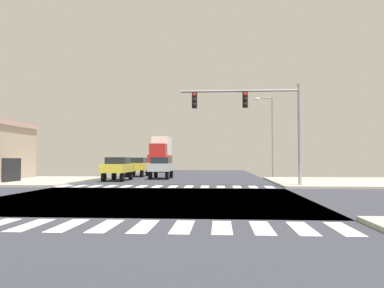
{
  "coord_description": "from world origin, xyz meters",
  "views": [
    {
      "loc": [
        3.21,
        -17.33,
        1.73
      ],
      "look_at": [
        1.51,
        6.39,
        2.65
      ],
      "focal_mm": 36.74,
      "sensor_mm": 36.0,
      "label": 1
    }
  ],
  "objects_px": {
    "traffic_signal_mast": "(252,111)",
    "sedan_inner_6": "(161,166)",
    "box_truck_leading_1": "(161,153)",
    "sedan_nearside_1": "(138,165)",
    "street_lamp": "(270,129)",
    "sedan_queued_2": "(118,167)"
  },
  "relations": [
    {
      "from": "traffic_signal_mast",
      "to": "sedan_nearside_1",
      "type": "height_order",
      "value": "traffic_signal_mast"
    },
    {
      "from": "traffic_signal_mast",
      "to": "sedan_nearside_1",
      "type": "bearing_deg",
      "value": 125.96
    },
    {
      "from": "street_lamp",
      "to": "sedan_queued_2",
      "type": "xyz_separation_m",
      "value": [
        -12.8,
        -5.5,
        -3.4
      ]
    },
    {
      "from": "sedan_nearside_1",
      "to": "box_truck_leading_1",
      "type": "height_order",
      "value": "box_truck_leading_1"
    },
    {
      "from": "box_truck_leading_1",
      "to": "sedan_inner_6",
      "type": "height_order",
      "value": "box_truck_leading_1"
    },
    {
      "from": "traffic_signal_mast",
      "to": "box_truck_leading_1",
      "type": "relative_size",
      "value": 1.04
    },
    {
      "from": "street_lamp",
      "to": "sedan_inner_6",
      "type": "height_order",
      "value": "street_lamp"
    },
    {
      "from": "street_lamp",
      "to": "sedan_queued_2",
      "type": "bearing_deg",
      "value": -156.74
    },
    {
      "from": "traffic_signal_mast",
      "to": "street_lamp",
      "type": "height_order",
      "value": "street_lamp"
    },
    {
      "from": "sedan_nearside_1",
      "to": "box_truck_leading_1",
      "type": "relative_size",
      "value": 0.6
    },
    {
      "from": "sedan_inner_6",
      "to": "sedan_queued_2",
      "type": "bearing_deg",
      "value": 48.72
    },
    {
      "from": "street_lamp",
      "to": "box_truck_leading_1",
      "type": "xyz_separation_m",
      "value": [
        -12.8,
        17.39,
        -1.95
      ]
    },
    {
      "from": "traffic_signal_mast",
      "to": "box_truck_leading_1",
      "type": "xyz_separation_m",
      "value": [
        -10.19,
        29.41,
        -2.2
      ]
    },
    {
      "from": "traffic_signal_mast",
      "to": "sedan_queued_2",
      "type": "relative_size",
      "value": 1.74
    },
    {
      "from": "traffic_signal_mast",
      "to": "sedan_inner_6",
      "type": "height_order",
      "value": "traffic_signal_mast"
    },
    {
      "from": "traffic_signal_mast",
      "to": "box_truck_leading_1",
      "type": "bearing_deg",
      "value": 109.11
    },
    {
      "from": "sedan_queued_2",
      "to": "traffic_signal_mast",
      "type": "bearing_deg",
      "value": 147.42
    },
    {
      "from": "traffic_signal_mast",
      "to": "sedan_inner_6",
      "type": "relative_size",
      "value": 1.74
    },
    {
      "from": "sedan_nearside_1",
      "to": "box_truck_leading_1",
      "type": "xyz_separation_m",
      "value": [
        -0.0,
        15.36,
        1.45
      ]
    },
    {
      "from": "sedan_nearside_1",
      "to": "sedan_inner_6",
      "type": "height_order",
      "value": "same"
    },
    {
      "from": "street_lamp",
      "to": "sedan_nearside_1",
      "type": "height_order",
      "value": "street_lamp"
    },
    {
      "from": "sedan_inner_6",
      "to": "box_truck_leading_1",
      "type": "bearing_deg",
      "value": -81.25
    }
  ]
}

